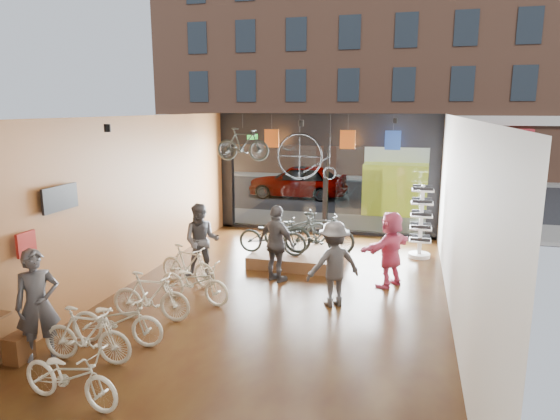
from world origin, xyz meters
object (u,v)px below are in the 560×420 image
(display_platform, at_px, (300,257))
(customer_2, at_px, (277,244))
(floor_bike_1, at_px, (87,335))
(customer_5, at_px, (390,249))
(display_bike_mid, at_px, (319,234))
(floor_bike_2, at_px, (117,320))
(penny_farthing, at_px, (309,158))
(display_bike_left, at_px, (272,236))
(floor_bike_5, at_px, (188,265))
(hung_bike, at_px, (243,144))
(floor_bike_0, at_px, (70,376))
(customer_0, at_px, (38,305))
(floor_bike_4, at_px, (194,282))
(floor_bike_3, at_px, (151,296))
(box_truck, at_px, (397,172))
(street_car, at_px, (298,181))
(customer_3, at_px, (334,264))
(display_bike_right, at_px, (296,228))
(sunglasses_rack, at_px, (421,222))
(customer_1, at_px, (202,241))

(display_platform, bearing_deg, customer_2, -98.24)
(floor_bike_1, xyz_separation_m, customer_2, (1.91, 4.43, 0.44))
(display_platform, xyz_separation_m, customer_5, (2.34, -1.14, 0.72))
(display_platform, distance_m, display_bike_mid, 0.87)
(display_bike_mid, relative_size, customer_2, 1.00)
(floor_bike_2, bearing_deg, penny_farthing, -18.32)
(display_bike_left, xyz_separation_m, customer_2, (0.42, -1.12, 0.13))
(floor_bike_5, height_order, hung_bike, hung_bike)
(floor_bike_0, distance_m, customer_5, 7.07)
(customer_0, bearing_deg, penny_farthing, 27.12)
(floor_bike_4, distance_m, customer_5, 4.39)
(display_bike_left, bearing_deg, display_bike_mid, -74.05)
(floor_bike_1, height_order, floor_bike_3, floor_bike_3)
(box_truck, relative_size, hung_bike, 4.56)
(display_platform, bearing_deg, display_bike_mid, -11.06)
(penny_farthing, bearing_deg, floor_bike_4, -103.05)
(customer_5, height_order, hung_bike, hung_bike)
(display_platform, bearing_deg, penny_farthing, 96.41)
(floor_bike_0, height_order, penny_farthing, penny_farthing)
(display_platform, xyz_separation_m, customer_2, (-0.22, -1.49, 0.75))
(street_car, bearing_deg, customer_3, 16.10)
(display_bike_left, distance_m, display_bike_right, 1.06)
(floor_bike_2, height_order, floor_bike_3, floor_bike_3)
(floor_bike_2, xyz_separation_m, customer_5, (4.35, 4.11, 0.43))
(floor_bike_1, distance_m, customer_2, 4.84)
(display_bike_right, distance_m, sunglasses_rack, 3.34)
(display_bike_right, distance_m, customer_2, 2.11)
(floor_bike_1, relative_size, display_bike_left, 0.85)
(customer_1, bearing_deg, floor_bike_1, -105.62)
(floor_bike_1, bearing_deg, hung_bike, -2.97)
(floor_bike_1, xyz_separation_m, display_bike_left, (1.49, 5.55, 0.31))
(customer_3, xyz_separation_m, hung_bike, (-3.36, 4.22, 2.05))
(street_car, distance_m, floor_bike_2, 14.69)
(display_platform, height_order, sunglasses_rack, sunglasses_rack)
(customer_1, bearing_deg, customer_2, -8.29)
(street_car, bearing_deg, customer_5, 23.20)
(display_bike_mid, height_order, display_bike_right, display_bike_mid)
(street_car, distance_m, floor_bike_5, 11.68)
(floor_bike_5, distance_m, sunglasses_rack, 6.27)
(box_truck, distance_m, customer_1, 10.94)
(sunglasses_rack, bearing_deg, display_bike_mid, -156.92)
(floor_bike_3, bearing_deg, display_bike_mid, -34.58)
(floor_bike_4, relative_size, sunglasses_rack, 0.84)
(floor_bike_2, bearing_deg, floor_bike_0, -172.83)
(sunglasses_rack, bearing_deg, customer_3, -120.61)
(box_truck, bearing_deg, customer_1, -112.39)
(floor_bike_0, bearing_deg, penny_farthing, -1.09)
(floor_bike_5, bearing_deg, display_platform, -27.80)
(display_platform, relative_size, customer_2, 1.33)
(customer_0, distance_m, customer_5, 7.16)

